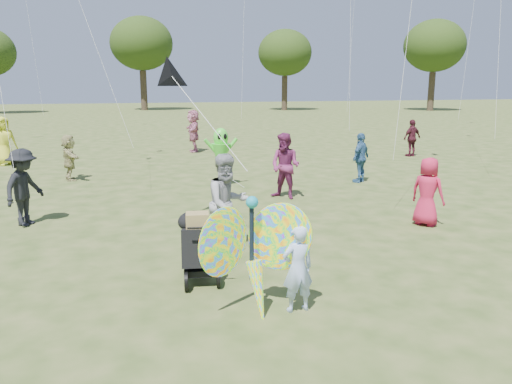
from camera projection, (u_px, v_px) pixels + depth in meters
ground at (296, 280)px, 7.76m from camera, size 160.00×160.00×0.00m
child_girl at (298, 269)px, 6.57m from camera, size 0.45×0.31×1.19m
adult_man at (227, 204)px, 8.87m from camera, size 1.05×0.94×1.79m
grey_bag at (223, 256)px, 8.57m from camera, size 0.53×0.43×0.17m
crowd_a at (428, 192)px, 10.65m from camera, size 0.77×0.86×1.47m
crowd_b at (24, 187)px, 10.62m from camera, size 1.08×1.24×1.66m
crowd_c at (361, 158)px, 15.38m from camera, size 0.95×0.82×1.53m
crowd_d at (69, 158)px, 15.73m from camera, size 0.68×1.40×1.44m
crowd_e at (285, 166)px, 13.15m from camera, size 1.05×1.07×1.74m
crowd_g at (4, 141)px, 18.67m from camera, size 1.06×0.94×1.82m
crowd_h at (412, 138)px, 20.99m from camera, size 0.97×0.58×1.55m
crowd_j at (193, 131)px, 22.41m from camera, size 0.75×1.80×1.88m
jogging_stroller at (197, 242)px, 7.65m from camera, size 0.61×1.10×1.09m
butterfly_kite at (254, 255)px, 6.44m from camera, size 1.74×0.75×1.79m
delta_kite_rig at (172, 77)px, 10.12m from camera, size 1.50×2.27×2.12m
alien_kite at (221, 154)px, 14.74m from camera, size 1.12×0.69×1.74m
tree_line at (167, 45)px, 49.45m from camera, size 91.78×33.60×10.79m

